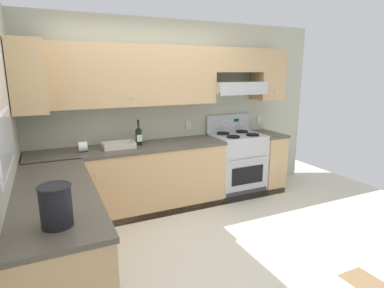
{
  "coord_description": "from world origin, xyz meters",
  "views": [
    {
      "loc": [
        -1.25,
        -2.64,
        1.85
      ],
      "look_at": [
        0.32,
        0.7,
        1.0
      ],
      "focal_mm": 29.45,
      "sensor_mm": 36.0,
      "label": 1
    }
  ],
  "objects": [
    {
      "name": "wine_bottle",
      "position": [
        -0.17,
        1.3,
        1.04
      ],
      "size": [
        0.08,
        0.09,
        0.33
      ],
      "color": "black",
      "rests_on": "counter_back_run"
    },
    {
      "name": "bucket",
      "position": [
        -1.25,
        -0.65,
        1.05
      ],
      "size": [
        0.2,
        0.2,
        0.27
      ],
      "color": "black",
      "rests_on": "counter_left_run"
    },
    {
      "name": "counter_left_run",
      "position": [
        -1.24,
        -0.0,
        0.45
      ],
      "size": [
        0.63,
        1.91,
        0.91
      ],
      "color": "tan",
      "rests_on": "ground_plane"
    },
    {
      "name": "ground_plane",
      "position": [
        0.0,
        0.0,
        0.0
      ],
      "size": [
        7.04,
        7.04,
        0.0
      ],
      "primitive_type": "plane",
      "color": "beige"
    },
    {
      "name": "stove",
      "position": [
        1.33,
        1.25,
        0.48
      ],
      "size": [
        0.76,
        0.62,
        1.2
      ],
      "color": "#B7BABC",
      "rests_on": "ground_plane"
    },
    {
      "name": "wall_back",
      "position": [
        0.39,
        1.53,
        1.48
      ],
      "size": [
        4.68,
        0.57,
        2.55
      ],
      "color": "#B7BAA3",
      "rests_on": "ground_plane"
    },
    {
      "name": "floor_accent_tile",
      "position": [
        1.22,
        -1.03,
        0.0
      ],
      "size": [
        0.3,
        0.3,
        0.01
      ],
      "primitive_type": "cube",
      "color": "olive",
      "rests_on": "ground_plane"
    },
    {
      "name": "counter_back_run",
      "position": [
        -0.03,
        1.24,
        0.45
      ],
      "size": [
        3.6,
        0.65,
        0.91
      ],
      "color": "tan",
      "rests_on": "ground_plane"
    },
    {
      "name": "bowl",
      "position": [
        -0.45,
        1.25,
        0.93
      ],
      "size": [
        0.39,
        0.25,
        0.07
      ],
      "color": "beige",
      "rests_on": "counter_back_run"
    },
    {
      "name": "paper_towel_roll",
      "position": [
        -0.88,
        1.25,
        0.97
      ],
      "size": [
        0.1,
        0.12,
        0.12
      ],
      "color": "white",
      "rests_on": "counter_back_run"
    },
    {
      "name": "wall_left",
      "position": [
        -1.59,
        0.23,
        1.34
      ],
      "size": [
        0.47,
        4.0,
        2.55
      ],
      "color": "#B7BAA3",
      "rests_on": "ground_plane"
    }
  ]
}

